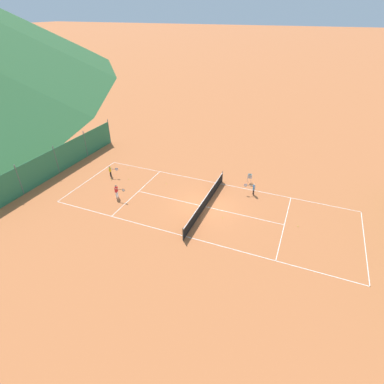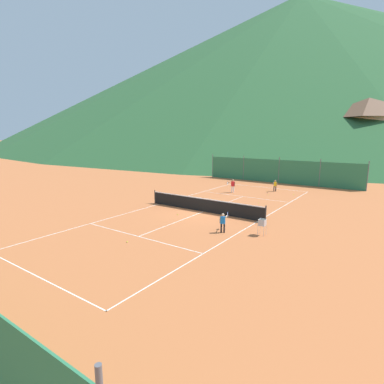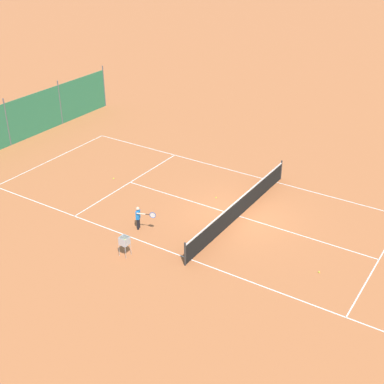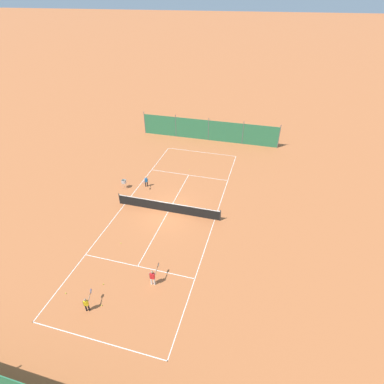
{
  "view_description": "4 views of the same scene",
  "coord_description": "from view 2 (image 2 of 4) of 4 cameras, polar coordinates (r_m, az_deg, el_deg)",
  "views": [
    {
      "loc": [
        -19.33,
        -6.78,
        14.06
      ],
      "look_at": [
        0.73,
        1.5,
        0.66
      ],
      "focal_mm": 28.0,
      "sensor_mm": 36.0,
      "label": 1
    },
    {
      "loc": [
        11.03,
        -17.22,
        5.33
      ],
      "look_at": [
        -1.2,
        0.3,
        1.23
      ],
      "focal_mm": 28.0,
      "sensor_mm": 36.0,
      "label": 2
    },
    {
      "loc": [
        19.05,
        9.62,
        12.56
      ],
      "look_at": [
        1.12,
        -1.87,
        1.23
      ],
      "focal_mm": 50.0,
      "sensor_mm": 36.0,
      "label": 3
    },
    {
      "loc": [
        -7.43,
        19.17,
        15.86
      ],
      "look_at": [
        -1.54,
        -2.15,
        0.93
      ],
      "focal_mm": 28.0,
      "sensor_mm": 36.0,
      "label": 4
    }
  ],
  "objects": [
    {
      "name": "tennis_ball_alley_right",
      "position": [
        24.21,
        12.52,
        -2.04
      ],
      "size": [
        0.07,
        0.07,
        0.07
      ],
      "primitive_type": "sphere",
      "color": "#CCE033",
      "rests_on": "ground"
    },
    {
      "name": "player_far_baseline",
      "position": [
        29.54,
        15.52,
        1.33
      ],
      "size": [
        0.35,
        0.97,
        1.09
      ],
      "color": "black",
      "rests_on": "ground"
    },
    {
      "name": "tennis_ball_alley_left",
      "position": [
        20.23,
        -2.76,
        -4.33
      ],
      "size": [
        0.07,
        0.07,
        0.07
      ],
      "primitive_type": "sphere",
      "color": "#CCE033",
      "rests_on": "ground"
    },
    {
      "name": "player_near_service",
      "position": [
        28.15,
        7.74,
        1.37
      ],
      "size": [
        0.43,
        1.06,
        1.27
      ],
      "color": "white",
      "rests_on": "ground"
    },
    {
      "name": "tennis_ball_near_corner",
      "position": [
        29.44,
        14.03,
        0.17
      ],
      "size": [
        0.07,
        0.07,
        0.07
      ],
      "primitive_type": "sphere",
      "color": "#CCE033",
      "rests_on": "ground"
    },
    {
      "name": "ball_hopper",
      "position": [
        16.54,
        13.22,
        -5.85
      ],
      "size": [
        0.36,
        0.36,
        0.89
      ],
      "color": "#B7B7BC",
      "rests_on": "ground"
    },
    {
      "name": "court_line_markings",
      "position": [
        21.13,
        2.2,
        -3.74
      ],
      "size": [
        8.25,
        23.85,
        0.01
      ],
      "color": "white",
      "rests_on": "ground"
    },
    {
      "name": "tennis_ball_by_net_right",
      "position": [
        15.59,
        -12.25,
        -9.26
      ],
      "size": [
        0.07,
        0.07,
        0.07
      ],
      "primitive_type": "sphere",
      "color": "#CCE033",
      "rests_on": "ground"
    },
    {
      "name": "player_far_service",
      "position": [
        16.67,
        5.96,
        -5.53
      ],
      "size": [
        0.35,
        0.97,
        1.09
      ],
      "color": "black",
      "rests_on": "ground"
    },
    {
      "name": "tennis_net",
      "position": [
        21.02,
        2.21,
        -2.43
      ],
      "size": [
        9.18,
        0.08,
        1.06
      ],
      "color": "#2D2D2D",
      "rests_on": "ground"
    },
    {
      "name": "tennis_ball_by_net_left",
      "position": [
        27.86,
        14.29,
        -0.44
      ],
      "size": [
        0.07,
        0.07,
        0.07
      ],
      "primitive_type": "sphere",
      "color": "#CCE033",
      "rests_on": "ground"
    },
    {
      "name": "tennis_ball_far_corner",
      "position": [
        28.46,
        18.82,
        -0.45
      ],
      "size": [
        0.07,
        0.07,
        0.07
      ],
      "primitive_type": "sphere",
      "color": "#CCE033",
      "rests_on": "ground"
    },
    {
      "name": "alpine_chalet",
      "position": [
        57.67,
        30.21,
        9.9
      ],
      "size": [
        13.0,
        10.0,
        11.2
      ],
      "color": "#C6B28E",
      "rests_on": "ground"
    },
    {
      "name": "mountain_west_ridge",
      "position": [
        192.97,
        19.4,
        20.76
      ],
      "size": [
        305.73,
        305.73,
        80.89
      ],
      "primitive_type": "cone",
      "color": "#28562D",
      "rests_on": "ground"
    },
    {
      "name": "windscreen_fence_far",
      "position": [
        34.77,
        16.21,
        3.79
      ],
      "size": [
        17.28,
        0.08,
        2.9
      ],
      "color": "#2D754C",
      "rests_on": "ground"
    },
    {
      "name": "ground_plane",
      "position": [
        21.14,
        2.2,
        -3.75
      ],
      "size": [
        600.0,
        600.0,
        0.0
      ],
      "primitive_type": "plane",
      "color": "#BC6638"
    }
  ]
}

